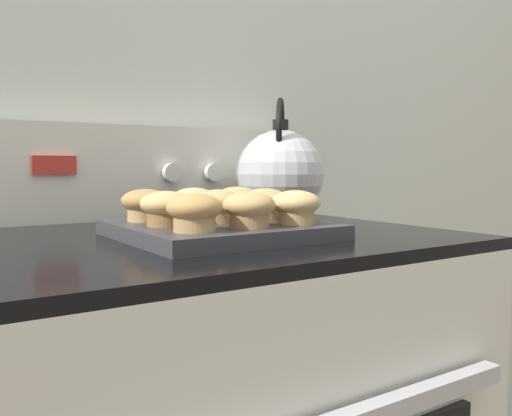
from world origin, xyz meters
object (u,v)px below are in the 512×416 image
object	(u,v)px
muffin_r2_c1	(192,202)
muffin_r1_c1	(219,205)
muffin_r0_c2	(296,206)
muffin_r1_c0	(166,207)
muffin_pan	(218,230)
muffin_r0_c1	(247,209)
muffin_r2_c2	(237,200)
muffin_r1_c2	(265,203)
tea_kettle	(280,172)
muffin_r2_c0	(145,204)
muffin_r0_c0	(194,211)

from	to	relation	value
muffin_r2_c1	muffin_r1_c1	bearing A→B (deg)	-86.18
muffin_r0_c2	muffin_r1_c0	world-z (taller)	same
muffin_r1_c0	muffin_pan	bearing A→B (deg)	-0.25
muffin_r0_c1	muffin_r1_c1	distance (m)	0.09
muffin_r0_c2	muffin_r1_c1	world-z (taller)	same
muffin_r1_c1	muffin_r2_c2	xyz separation A→B (m)	(0.08, 0.08, 0.00)
muffin_pan	muffin_r1_c2	distance (m)	0.09
muffin_pan	muffin_r0_c2	xyz separation A→B (m)	(0.08, -0.08, 0.04)
muffin_pan	muffin_r0_c2	size ratio (longest dim) A/B	3.89
muffin_pan	tea_kettle	xyz separation A→B (m)	(0.26, 0.20, 0.08)
muffin_r1_c0	muffin_r1_c1	xyz separation A→B (m)	(0.09, 0.00, 0.00)
muffin_r2_c0	tea_kettle	xyz separation A→B (m)	(0.34, 0.12, 0.05)
muffin_r0_c1	muffin_r1_c2	distance (m)	0.12
muffin_r0_c1	tea_kettle	xyz separation A→B (m)	(0.26, 0.28, 0.05)
muffin_r0_c0	muffin_r1_c1	size ratio (longest dim) A/B	1.00
muffin_pan	muffin_r2_c2	distance (m)	0.12
muffin_pan	muffin_r1_c1	distance (m)	0.04
muffin_r1_c1	muffin_r2_c0	xyz separation A→B (m)	(-0.09, 0.08, 0.00)
muffin_r1_c2	muffin_r2_c1	size ratio (longest dim) A/B	1.00
muffin_r1_c0	muffin_r2_c0	distance (m)	0.08
muffin_r1_c0	muffin_r2_c2	xyz separation A→B (m)	(0.17, 0.08, 0.00)
muffin_r1_c2	muffin_r2_c2	size ratio (longest dim) A/B	1.00
muffin_r0_c2	muffin_r2_c0	size ratio (longest dim) A/B	1.00
muffin_r2_c1	muffin_r1_c2	bearing A→B (deg)	-44.33
tea_kettle	muffin_r2_c1	bearing A→B (deg)	-156.25
muffin_r1_c2	muffin_r1_c0	bearing A→B (deg)	179.02
tea_kettle	muffin_r0_c0	bearing A→B (deg)	-140.76
muffin_pan	muffin_r0_c0	distance (m)	0.12
muffin_r1_c1	muffin_r2_c0	distance (m)	0.12
muffin_r0_c1	tea_kettle	bearing A→B (deg)	47.03
muffin_pan	muffin_r1_c0	world-z (taller)	muffin_r1_c0
muffin_r1_c0	tea_kettle	xyz separation A→B (m)	(0.34, 0.20, 0.05)
muffin_r0_c1	muffin_r0_c0	bearing A→B (deg)	179.00
muffin_r1_c0	muffin_r1_c1	size ratio (longest dim) A/B	1.00
tea_kettle	muffin_r2_c0	bearing A→B (deg)	-161.11
muffin_pan	tea_kettle	world-z (taller)	tea_kettle
muffin_r1_c1	muffin_r2_c0	bearing A→B (deg)	138.21
muffin_r0_c2	tea_kettle	world-z (taller)	tea_kettle
muffin_r0_c1	muffin_r1_c1	world-z (taller)	same
muffin_pan	muffin_r1_c2	size ratio (longest dim) A/B	3.89
muffin_r0_c0	muffin_r0_c1	size ratio (longest dim) A/B	1.00
muffin_r0_c0	tea_kettle	size ratio (longest dim) A/B	0.30
muffin_r0_c0	tea_kettle	distance (m)	0.44
muffin_r0_c2	muffin_r1_c2	xyz separation A→B (m)	(0.00, 0.08, 0.00)
muffin_r0_c0	muffin_r2_c0	bearing A→B (deg)	90.52
muffin_r2_c2	muffin_r1_c2	bearing A→B (deg)	-89.55
muffin_r2_c1	muffin_r2_c2	distance (m)	0.09
muffin_r1_c1	tea_kettle	world-z (taller)	tea_kettle
muffin_r0_c2	muffin_r1_c1	xyz separation A→B (m)	(-0.08, 0.08, 0.00)
muffin_r0_c1	muffin_r2_c0	bearing A→B (deg)	116.66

